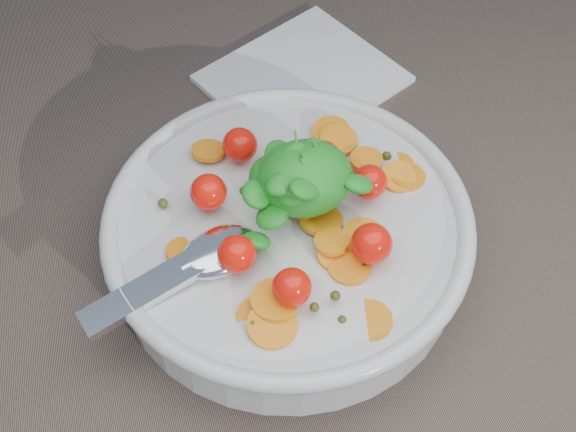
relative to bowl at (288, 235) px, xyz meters
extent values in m
plane|color=#6D5A4E|center=(0.00, 0.00, -0.03)|extent=(6.00, 6.00, 0.00)
cylinder|color=silver|center=(0.00, 0.00, -0.01)|extent=(0.25, 0.25, 0.05)
torus|color=silver|center=(0.00, 0.00, 0.02)|extent=(0.26, 0.26, 0.01)
cylinder|color=silver|center=(0.00, 0.00, -0.03)|extent=(0.12, 0.12, 0.01)
cylinder|color=brown|center=(0.00, 0.00, -0.01)|extent=(0.22, 0.22, 0.04)
cylinder|color=orange|center=(0.02, -0.04, 0.02)|extent=(0.04, 0.04, 0.01)
cylinder|color=orange|center=(0.09, 0.02, 0.02)|extent=(0.04, 0.04, 0.01)
cylinder|color=orange|center=(0.09, 0.03, 0.01)|extent=(0.03, 0.03, 0.01)
cylinder|color=orange|center=(0.05, 0.07, 0.02)|extent=(0.04, 0.04, 0.01)
cylinder|color=orange|center=(-0.04, 0.07, 0.02)|extent=(0.03, 0.03, 0.01)
cylinder|color=orange|center=(0.09, 0.01, 0.02)|extent=(0.03, 0.03, 0.01)
cylinder|color=orange|center=(-0.04, -0.07, 0.02)|extent=(0.03, 0.03, 0.01)
cylinder|color=orange|center=(0.03, -0.09, 0.01)|extent=(0.04, 0.04, 0.01)
cylinder|color=orange|center=(0.01, 0.02, 0.01)|extent=(0.04, 0.04, 0.01)
cylinder|color=orange|center=(0.03, -0.05, 0.02)|extent=(0.04, 0.04, 0.01)
cylinder|color=orange|center=(-0.03, -0.08, 0.02)|extent=(0.04, 0.04, 0.01)
cylinder|color=orange|center=(0.02, -0.03, 0.02)|extent=(0.03, 0.03, 0.01)
cylinder|color=orange|center=(-0.06, -0.02, 0.02)|extent=(0.03, 0.03, 0.01)
cylinder|color=orange|center=(0.02, 0.01, 0.02)|extent=(0.04, 0.04, 0.01)
cylinder|color=orange|center=(-0.07, -0.01, 0.02)|extent=(0.04, 0.04, 0.01)
cylinder|color=orange|center=(0.06, 0.06, 0.02)|extent=(0.03, 0.03, 0.01)
cylinder|color=orange|center=(0.04, -0.03, 0.02)|extent=(0.04, 0.04, 0.01)
cylinder|color=orange|center=(-0.03, -0.06, 0.02)|extent=(0.04, 0.04, 0.00)
cylinder|color=orange|center=(0.07, 0.03, 0.02)|extent=(0.02, 0.02, 0.00)
cylinder|color=orange|center=(0.02, -0.01, 0.02)|extent=(0.03, 0.03, 0.01)
sphere|color=#3C4416|center=(0.00, 0.04, 0.02)|extent=(0.01, 0.01, 0.01)
sphere|color=#3C4416|center=(0.02, 0.03, 0.02)|extent=(0.01, 0.01, 0.01)
sphere|color=#3C4416|center=(0.09, 0.04, 0.02)|extent=(0.01, 0.01, 0.01)
sphere|color=#3C4416|center=(0.01, -0.09, 0.02)|extent=(0.01, 0.01, 0.01)
sphere|color=#3C4416|center=(0.01, -0.07, 0.02)|extent=(0.01, 0.01, 0.01)
sphere|color=#3C4416|center=(-0.04, -0.08, 0.02)|extent=(0.01, 0.01, 0.01)
sphere|color=#3C4416|center=(0.02, 0.02, 0.02)|extent=(0.01, 0.01, 0.01)
sphere|color=#3C4416|center=(-0.08, 0.03, 0.02)|extent=(0.01, 0.01, 0.01)
sphere|color=#3C4416|center=(0.04, -0.05, 0.02)|extent=(0.00, 0.00, 0.00)
sphere|color=#3C4416|center=(-0.02, 0.03, 0.02)|extent=(0.01, 0.01, 0.01)
sphere|color=#3C4416|center=(0.03, 0.03, 0.02)|extent=(0.01, 0.01, 0.01)
sphere|color=#3C4416|center=(-0.05, -0.02, 0.02)|extent=(0.01, 0.01, 0.01)
sphere|color=#3C4416|center=(-0.06, -0.01, 0.02)|extent=(0.01, 0.01, 0.01)
sphere|color=#3C4416|center=(0.05, -0.03, 0.02)|extent=(0.01, 0.01, 0.01)
sphere|color=#3C4416|center=(0.00, -0.08, 0.02)|extent=(0.01, 0.01, 0.01)
sphere|color=#3C4416|center=(0.04, 0.01, 0.02)|extent=(0.01, 0.01, 0.01)
sphere|color=red|center=(0.06, 0.01, 0.03)|extent=(0.02, 0.02, 0.02)
sphere|color=red|center=(0.03, 0.03, 0.03)|extent=(0.03, 0.03, 0.03)
sphere|color=red|center=(-0.02, 0.06, 0.03)|extent=(0.03, 0.03, 0.03)
sphere|color=red|center=(-0.05, 0.03, 0.03)|extent=(0.03, 0.03, 0.03)
sphere|color=red|center=(-0.04, -0.03, 0.03)|extent=(0.03, 0.03, 0.03)
sphere|color=red|center=(-0.02, -0.06, 0.03)|extent=(0.03, 0.03, 0.03)
sphere|color=red|center=(0.04, -0.05, 0.03)|extent=(0.03, 0.03, 0.03)
ellipsoid|color=green|center=(0.01, 0.01, 0.05)|extent=(0.07, 0.06, 0.05)
ellipsoid|color=green|center=(0.00, 0.02, 0.04)|extent=(0.04, 0.04, 0.03)
ellipsoid|color=green|center=(0.01, 0.01, 0.06)|extent=(0.02, 0.02, 0.01)
ellipsoid|color=green|center=(-0.03, -0.02, 0.03)|extent=(0.02, 0.03, 0.03)
ellipsoid|color=green|center=(0.00, 0.03, 0.05)|extent=(0.02, 0.02, 0.01)
ellipsoid|color=green|center=(0.00, -0.01, 0.05)|extent=(0.03, 0.03, 0.01)
ellipsoid|color=green|center=(0.00, 0.00, 0.06)|extent=(0.03, 0.03, 0.01)
ellipsoid|color=green|center=(0.02, 0.01, 0.06)|extent=(0.02, 0.02, 0.01)
ellipsoid|color=green|center=(0.02, 0.00, 0.06)|extent=(0.03, 0.02, 0.02)
ellipsoid|color=green|center=(0.02, 0.02, 0.06)|extent=(0.02, 0.02, 0.01)
ellipsoid|color=green|center=(0.00, 0.00, 0.06)|extent=(0.02, 0.02, 0.01)
ellipsoid|color=green|center=(0.05, -0.01, 0.05)|extent=(0.03, 0.02, 0.02)
ellipsoid|color=green|center=(-0.01, 0.02, 0.05)|extent=(0.02, 0.03, 0.02)
ellipsoid|color=green|center=(0.01, 0.01, 0.05)|extent=(0.03, 0.03, 0.02)
ellipsoid|color=green|center=(-0.01, -0.01, 0.04)|extent=(0.03, 0.03, 0.02)
ellipsoid|color=green|center=(-0.02, 0.00, 0.05)|extent=(0.03, 0.03, 0.02)
ellipsoid|color=green|center=(0.02, 0.01, 0.06)|extent=(0.02, 0.02, 0.01)
ellipsoid|color=green|center=(0.01, 0.01, 0.05)|extent=(0.02, 0.02, 0.01)
ellipsoid|color=green|center=(0.03, 0.02, 0.05)|extent=(0.02, 0.03, 0.02)
ellipsoid|color=green|center=(0.00, 0.03, 0.05)|extent=(0.03, 0.03, 0.02)
ellipsoid|color=green|center=(0.01, 0.01, 0.06)|extent=(0.03, 0.03, 0.02)
ellipsoid|color=green|center=(0.02, 0.01, 0.06)|extent=(0.02, 0.03, 0.02)
ellipsoid|color=green|center=(0.02, 0.01, 0.06)|extent=(0.02, 0.02, 0.01)
ellipsoid|color=green|center=(0.01, -0.01, 0.06)|extent=(0.03, 0.03, 0.02)
ellipsoid|color=green|center=(0.02, 0.01, 0.07)|extent=(0.03, 0.03, 0.02)
cylinder|color=#4C8C33|center=(0.03, 0.01, 0.06)|extent=(0.01, 0.01, 0.04)
cylinder|color=#4C8C33|center=(0.01, 0.02, 0.06)|extent=(0.00, 0.01, 0.04)
cylinder|color=#4C8C33|center=(0.02, 0.00, 0.06)|extent=(0.01, 0.01, 0.04)
ellipsoid|color=silver|center=(-0.05, -0.02, 0.02)|extent=(0.07, 0.05, 0.02)
cube|color=silver|center=(-0.10, -0.03, 0.02)|extent=(0.11, 0.05, 0.02)
cylinder|color=silver|center=(-0.07, -0.02, 0.02)|extent=(0.02, 0.02, 0.01)
cube|color=silver|center=(0.06, 0.18, -0.03)|extent=(0.19, 0.18, 0.01)
camera|label=1|loc=(-0.09, -0.33, 0.46)|focal=50.00mm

